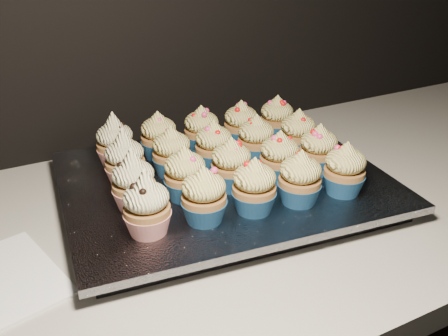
% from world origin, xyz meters
% --- Properties ---
extents(worktop, '(2.44, 0.64, 0.04)m').
position_xyz_m(worktop, '(0.00, 1.70, 0.88)').
color(worktop, beige).
rests_on(worktop, cabinet).
extents(baking_tray, '(0.50, 0.41, 0.02)m').
position_xyz_m(baking_tray, '(0.25, 1.73, 0.91)').
color(baking_tray, black).
rests_on(baking_tray, worktop).
extents(foil_lining, '(0.55, 0.45, 0.01)m').
position_xyz_m(foil_lining, '(0.25, 1.73, 0.93)').
color(foil_lining, silver).
rests_on(foil_lining, baking_tray).
extents(cupcake_0, '(0.06, 0.06, 0.10)m').
position_xyz_m(cupcake_0, '(0.08, 1.64, 0.97)').
color(cupcake_0, red).
rests_on(cupcake_0, foil_lining).
extents(cupcake_1, '(0.06, 0.06, 0.08)m').
position_xyz_m(cupcake_1, '(0.16, 1.63, 0.97)').
color(cupcake_1, '#1B4F81').
rests_on(cupcake_1, foil_lining).
extents(cupcake_2, '(0.06, 0.06, 0.08)m').
position_xyz_m(cupcake_2, '(0.23, 1.62, 0.97)').
color(cupcake_2, '#1B4F81').
rests_on(cupcake_2, foil_lining).
extents(cupcake_3, '(0.06, 0.06, 0.08)m').
position_xyz_m(cupcake_3, '(0.30, 1.61, 0.97)').
color(cupcake_3, '#1B4F81').
rests_on(cupcake_3, foil_lining).
extents(cupcake_4, '(0.06, 0.06, 0.08)m').
position_xyz_m(cupcake_4, '(0.38, 1.60, 0.97)').
color(cupcake_4, '#1B4F81').
rests_on(cupcake_4, foil_lining).
extents(cupcake_5, '(0.06, 0.06, 0.10)m').
position_xyz_m(cupcake_5, '(0.09, 1.71, 0.97)').
color(cupcake_5, red).
rests_on(cupcake_5, foil_lining).
extents(cupcake_6, '(0.06, 0.06, 0.08)m').
position_xyz_m(cupcake_6, '(0.16, 1.70, 0.97)').
color(cupcake_6, '#1B4F81').
rests_on(cupcake_6, foil_lining).
extents(cupcake_7, '(0.06, 0.06, 0.08)m').
position_xyz_m(cupcake_7, '(0.24, 1.70, 0.97)').
color(cupcake_7, '#1B4F81').
rests_on(cupcake_7, foil_lining).
extents(cupcake_8, '(0.06, 0.06, 0.08)m').
position_xyz_m(cupcake_8, '(0.32, 1.68, 0.97)').
color(cupcake_8, '#1B4F81').
rests_on(cupcake_8, foil_lining).
extents(cupcake_9, '(0.06, 0.06, 0.08)m').
position_xyz_m(cupcake_9, '(0.39, 1.68, 0.97)').
color(cupcake_9, '#1B4F81').
rests_on(cupcake_9, foil_lining).
extents(cupcake_10, '(0.06, 0.06, 0.10)m').
position_xyz_m(cupcake_10, '(0.10, 1.78, 0.97)').
color(cupcake_10, red).
rests_on(cupcake_10, foil_lining).
extents(cupcake_11, '(0.06, 0.06, 0.08)m').
position_xyz_m(cupcake_11, '(0.18, 1.78, 0.97)').
color(cupcake_11, '#1B4F81').
rests_on(cupcake_11, foil_lining).
extents(cupcake_12, '(0.06, 0.06, 0.08)m').
position_xyz_m(cupcake_12, '(0.25, 1.77, 0.97)').
color(cupcake_12, '#1B4F81').
rests_on(cupcake_12, foil_lining).
extents(cupcake_13, '(0.06, 0.06, 0.08)m').
position_xyz_m(cupcake_13, '(0.32, 1.76, 0.97)').
color(cupcake_13, '#1B4F81').
rests_on(cupcake_13, foil_lining).
extents(cupcake_14, '(0.06, 0.06, 0.08)m').
position_xyz_m(cupcake_14, '(0.40, 1.75, 0.97)').
color(cupcake_14, '#1B4F81').
rests_on(cupcake_14, foil_lining).
extents(cupcake_15, '(0.06, 0.06, 0.10)m').
position_xyz_m(cupcake_15, '(0.11, 1.86, 0.97)').
color(cupcake_15, red).
rests_on(cupcake_15, foil_lining).
extents(cupcake_16, '(0.06, 0.06, 0.08)m').
position_xyz_m(cupcake_16, '(0.18, 1.85, 0.97)').
color(cupcake_16, '#1B4F81').
rests_on(cupcake_16, foil_lining).
extents(cupcake_17, '(0.06, 0.06, 0.08)m').
position_xyz_m(cupcake_17, '(0.26, 1.84, 0.97)').
color(cupcake_17, '#1B4F81').
rests_on(cupcake_17, foil_lining).
extents(cupcake_18, '(0.06, 0.06, 0.08)m').
position_xyz_m(cupcake_18, '(0.34, 1.84, 0.97)').
color(cupcake_18, '#1B4F81').
rests_on(cupcake_18, foil_lining).
extents(cupcake_19, '(0.06, 0.06, 0.08)m').
position_xyz_m(cupcake_19, '(0.41, 1.83, 0.97)').
color(cupcake_19, '#1B4F81').
rests_on(cupcake_19, foil_lining).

